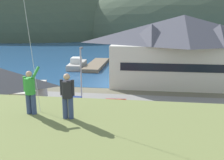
{
  "coord_description": "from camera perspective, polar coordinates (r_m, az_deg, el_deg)",
  "views": [
    {
      "loc": [
        4.74,
        -17.9,
        10.09
      ],
      "look_at": [
        1.01,
        9.0,
        3.47
      ],
      "focal_mm": 41.89,
      "sensor_mm": 36.0,
      "label": 1
    }
  ],
  "objects": [
    {
      "name": "ground_plane",
      "position": [
        21.08,
        -6.31,
        -14.98
      ],
      "size": [
        600.0,
        600.0,
        0.0
      ],
      "primitive_type": "plane",
      "color": "#66604C"
    },
    {
      "name": "parking_lot_pad",
      "position": [
        25.45,
        -3.55,
        -9.57
      ],
      "size": [
        40.0,
        20.0,
        0.1
      ],
      "primitive_type": "cube",
      "color": "gray",
      "rests_on": "ground"
    },
    {
      "name": "bay_water",
      "position": [
        78.69,
        4.39,
        6.29
      ],
      "size": [
        360.0,
        84.0,
        0.03
      ],
      "primitive_type": "cube",
      "color": "navy",
      "rests_on": "ground"
    },
    {
      "name": "far_hill_west_ridge",
      "position": [
        143.41,
        -18.12,
        8.99
      ],
      "size": [
        103.65,
        69.42,
        60.82
      ],
      "primitive_type": "ellipsoid",
      "color": "#3D4C38",
      "rests_on": "ground"
    },
    {
      "name": "far_hill_east_peak",
      "position": [
        134.95,
        19.34,
        8.64
      ],
      "size": [
        147.06,
        68.37,
        54.48
      ],
      "primitive_type": "ellipsoid",
      "color": "#42513D",
      "rests_on": "ground"
    },
    {
      "name": "far_hill_center_saddle",
      "position": [
        142.19,
        19.57,
        8.84
      ],
      "size": [
        112.44,
        54.38,
        53.58
      ],
      "primitive_type": "ellipsoid",
      "color": "#42513D",
      "rests_on": "ground"
    },
    {
      "name": "harbor_lodge",
      "position": [
        40.5,
        15.12,
        6.73
      ],
      "size": [
        22.13,
        10.43,
        10.33
      ],
      "color": "beige",
      "rests_on": "ground"
    },
    {
      "name": "storage_shed_near_lot",
      "position": [
        26.32,
        -22.67,
        -3.3
      ],
      "size": [
        8.29,
        6.33,
        5.55
      ],
      "color": "beige",
      "rests_on": "ground"
    },
    {
      "name": "wharf_dock",
      "position": [
        54.42,
        -3.36,
        3.36
      ],
      "size": [
        3.2,
        13.64,
        0.7
      ],
      "color": "#70604C",
      "rests_on": "ground"
    },
    {
      "name": "moored_boat_wharfside",
      "position": [
        53.33,
        -7.68,
        3.45
      ],
      "size": [
        3.26,
        8.55,
        2.16
      ],
      "color": "#A8A399",
      "rests_on": "ground"
    },
    {
      "name": "parked_car_mid_row_center",
      "position": [
        21.73,
        -17.85,
        -11.55
      ],
      "size": [
        4.35,
        2.37,
        1.82
      ],
      "color": "red",
      "rests_on": "parking_lot_pad"
    },
    {
      "name": "parked_car_back_row_left",
      "position": [
        21.17,
        19.46,
        -12.37
      ],
      "size": [
        4.26,
        2.18,
        1.82
      ],
      "color": "red",
      "rests_on": "parking_lot_pad"
    },
    {
      "name": "parked_car_mid_row_near",
      "position": [
        26.28,
        0.58,
        -6.39
      ],
      "size": [
        4.32,
        2.29,
        1.82
      ],
      "color": "red",
      "rests_on": "parking_lot_pad"
    },
    {
      "name": "parked_car_front_row_end",
      "position": [
        20.08,
        -0.3,
        -13.01
      ],
      "size": [
        4.36,
        2.38,
        1.82
      ],
      "color": "#9EA3A8",
      "rests_on": "parking_lot_pad"
    },
    {
      "name": "parked_car_front_row_silver",
      "position": [
        27.63,
        -9.3,
        -5.56
      ],
      "size": [
        4.32,
        2.3,
        1.82
      ],
      "color": "navy",
      "rests_on": "parking_lot_pad"
    },
    {
      "name": "parking_light_pole",
      "position": [
        30.07,
        -6.76,
        1.8
      ],
      "size": [
        0.24,
        0.78,
        6.62
      ],
      "color": "#ADADB2",
      "rests_on": "parking_lot_pad"
    },
    {
      "name": "person_kite_flyer",
      "position": [
        10.71,
        -17.41,
        -2.23
      ],
      "size": [
        0.55,
        0.64,
        1.86
      ],
      "color": "#384770",
      "rests_on": "grassy_hill_foreground"
    },
    {
      "name": "person_companion",
      "position": [
        9.89,
        -9.7,
        -3.18
      ],
      "size": [
        0.55,
        0.4,
        1.74
      ],
      "color": "#384770",
      "rests_on": "grassy_hill_foreground"
    }
  ]
}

